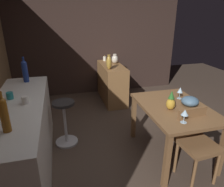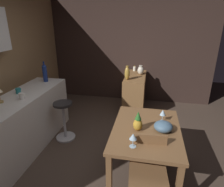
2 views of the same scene
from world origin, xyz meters
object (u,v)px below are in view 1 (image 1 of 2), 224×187
(wine_glass_left, at_px, (180,90))
(cup_white, at_px, (25,100))
(dining_table, at_px, (174,113))
(chair_near_window, at_px, (196,141))
(bar_stool, at_px, (65,122))
(sideboard_cabinet, at_px, (112,83))
(wine_bottle_amber, at_px, (4,113))
(cup_teal, at_px, (10,96))
(fruit_bowl, at_px, (190,101))
(wine_bottle_cobalt, at_px, (25,70))
(pillar_candle_tall, at_px, (105,59))
(wine_glass_right, at_px, (185,113))
(vase_brass, at_px, (109,62))
(vase_ceramic_ivory, at_px, (115,59))
(pineapple_centerpiece, at_px, (171,102))

(wine_glass_left, bearing_deg, cup_white, 90.49)
(dining_table, bearing_deg, chair_near_window, -174.05)
(bar_stool, distance_m, cup_white, 0.83)
(dining_table, relative_size, sideboard_cabinet, 1.05)
(wine_bottle_amber, distance_m, cup_white, 0.61)
(chair_near_window, xyz_separation_m, cup_teal, (0.83, 2.07, 0.45))
(chair_near_window, distance_m, cup_teal, 2.28)
(fruit_bowl, height_order, wine_bottle_cobalt, wine_bottle_cobalt)
(bar_stool, relative_size, pillar_candle_tall, 5.36)
(bar_stool, distance_m, wine_glass_right, 1.71)
(wine_glass_right, bearing_deg, cup_white, 70.49)
(bar_stool, relative_size, wine_bottle_cobalt, 1.81)
(sideboard_cabinet, bearing_deg, wine_bottle_amber, 147.06)
(pillar_candle_tall, distance_m, vase_brass, 0.78)
(cup_teal, bearing_deg, wine_bottle_cobalt, -9.58)
(bar_stool, height_order, wine_bottle_amber, wine_bottle_amber)
(fruit_bowl, relative_size, pillar_candle_tall, 1.73)
(wine_glass_right, relative_size, vase_ceramic_ivory, 0.76)
(wine_glass_left, bearing_deg, dining_table, 138.17)
(wine_glass_right, height_order, pineapple_centerpiece, pineapple_centerpiece)
(wine_glass_left, distance_m, pineapple_centerpiece, 0.41)
(wine_bottle_amber, bearing_deg, sideboard_cabinet, -32.94)
(wine_glass_right, xyz_separation_m, wine_bottle_cobalt, (1.45, 1.78, 0.22))
(sideboard_cabinet, distance_m, chair_near_window, 2.53)
(chair_near_window, distance_m, pillar_candle_tall, 2.98)
(wine_bottle_cobalt, height_order, wine_bottle_amber, wine_bottle_cobalt)
(sideboard_cabinet, distance_m, pineapple_centerpiece, 2.18)
(pillar_candle_tall, bearing_deg, wine_bottle_amber, 152.10)
(dining_table, bearing_deg, wine_glass_right, 162.03)
(sideboard_cabinet, xyz_separation_m, bar_stool, (-1.44, 1.09, -0.04))
(wine_glass_right, height_order, fruit_bowl, wine_glass_right)
(vase_ceramic_ivory, bearing_deg, bar_stool, 142.63)
(dining_table, relative_size, wine_bottle_amber, 3.09)
(fruit_bowl, height_order, vase_ceramic_ivory, vase_ceramic_ivory)
(dining_table, distance_m, sideboard_cabinet, 2.10)
(dining_table, distance_m, wine_glass_left, 0.37)
(pineapple_centerpiece, height_order, cup_white, cup_white)
(chair_near_window, distance_m, cup_white, 2.03)
(sideboard_cabinet, relative_size, pineapple_centerpiece, 4.43)
(fruit_bowl, xyz_separation_m, wine_bottle_cobalt, (1.07, 2.11, 0.27))
(cup_white, bearing_deg, vase_brass, -41.81)
(wine_bottle_cobalt, xyz_separation_m, vase_ceramic_ivory, (1.14, -1.70, -0.16))
(bar_stool, bearing_deg, wine_glass_left, -104.35)
(dining_table, xyz_separation_m, pillar_candle_tall, (2.49, 0.38, 0.23))
(bar_stool, distance_m, wine_bottle_cobalt, 0.97)
(wine_glass_right, distance_m, cup_white, 1.80)
(cup_white, bearing_deg, pillar_candle_tall, -32.23)
(dining_table, xyz_separation_m, vase_brass, (1.72, 0.46, 0.32))
(fruit_bowl, bearing_deg, vase_ceramic_ivory, 10.54)
(wine_glass_left, height_order, pillar_candle_tall, pillar_candle_tall)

